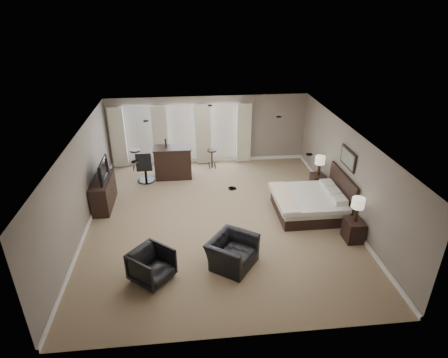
{
  "coord_description": "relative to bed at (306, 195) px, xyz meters",
  "views": [
    {
      "loc": [
        -0.83,
        -9.31,
        5.93
      ],
      "look_at": [
        0.2,
        0.4,
        1.1
      ],
      "focal_mm": 30.0,
      "sensor_mm": 36.0,
      "label": 1
    }
  ],
  "objects": [
    {
      "name": "desk_chair",
      "position": [
        -4.9,
        2.7,
        -0.05
      ],
      "size": [
        0.61,
        0.61,
        1.17
      ],
      "primitive_type": "cube",
      "rotation": [
        0.0,
        0.0,
        3.17
      ],
      "color": "black",
      "rests_on": "ground"
    },
    {
      "name": "bed",
      "position": [
        0.0,
        0.0,
        0.0
      ],
      "size": [
        1.99,
        1.9,
        1.27
      ],
      "primitive_type": "cube",
      "color": "silver",
      "rests_on": "ground"
    },
    {
      "name": "lamp_far",
      "position": [
        0.89,
        1.45,
        0.25
      ],
      "size": [
        0.32,
        0.32,
        0.66
      ],
      "primitive_type": "cube",
      "color": "beige",
      "rests_on": "nightstand_far"
    },
    {
      "name": "dresser",
      "position": [
        -6.03,
        1.11,
        -0.18
      ],
      "size": [
        0.5,
        1.56,
        0.91
      ],
      "primitive_type": "cube",
      "color": "black",
      "rests_on": "ground"
    },
    {
      "name": "nightstand_near",
      "position": [
        0.89,
        -1.45,
        -0.34
      ],
      "size": [
        0.44,
        0.54,
        0.59
      ],
      "primitive_type": "cube",
      "color": "black",
      "rests_on": "ground"
    },
    {
      "name": "room",
      "position": [
        -2.58,
        -0.04,
        0.67
      ],
      "size": [
        7.6,
        8.6,
        2.64
      ],
      "color": "#867155",
      "rests_on": "ground"
    },
    {
      "name": "bar_stool_right",
      "position": [
        -2.49,
        3.6,
        -0.27
      ],
      "size": [
        0.43,
        0.43,
        0.73
      ],
      "primitive_type": "cube",
      "rotation": [
        0.0,
        0.0,
        0.31
      ],
      "color": "black",
      "rests_on": "ground"
    },
    {
      "name": "armchair_far",
      "position": [
        -4.34,
        -2.46,
        -0.2
      ],
      "size": [
        1.13,
        1.14,
        0.86
      ],
      "primitive_type": "imported",
      "rotation": [
        0.0,
        0.0,
        0.87
      ],
      "color": "black",
      "rests_on": "ground"
    },
    {
      "name": "armchair_near",
      "position": [
        -2.44,
        -2.12,
        -0.15
      ],
      "size": [
        1.24,
        1.32,
        0.97
      ],
      "primitive_type": "imported",
      "rotation": [
        0.0,
        0.0,
        0.94
      ],
      "color": "black",
      "rests_on": "ground"
    },
    {
      "name": "bar_counter",
      "position": [
        -3.93,
        2.92,
        -0.05
      ],
      "size": [
        1.33,
        0.69,
        1.16
      ],
      "primitive_type": "cube",
      "color": "black",
      "rests_on": "ground"
    },
    {
      "name": "tv",
      "position": [
        -6.03,
        1.11,
        0.34
      ],
      "size": [
        0.63,
        1.09,
        0.14
      ],
      "primitive_type": "imported",
      "rotation": [
        0.0,
        0.0,
        1.57
      ],
      "color": "black",
      "rests_on": "dresser"
    },
    {
      "name": "nightstand_far",
      "position": [
        0.89,
        1.45,
        -0.36
      ],
      "size": [
        0.41,
        0.51,
        0.55
      ],
      "primitive_type": "cube",
      "color": "black",
      "rests_on": "ground"
    },
    {
      "name": "bar_stool_left",
      "position": [
        -5.32,
        3.7,
        -0.22
      ],
      "size": [
        0.39,
        0.39,
        0.82
      ],
      "primitive_type": "cube",
      "rotation": [
        0.0,
        0.0,
        0.0
      ],
      "color": "black",
      "rests_on": "ground"
    },
    {
      "name": "window_bay",
      "position": [
        -3.58,
        4.07,
        0.57
      ],
      "size": [
        5.25,
        0.2,
        2.3
      ],
      "color": "silver",
      "rests_on": "room"
    },
    {
      "name": "lamp_near",
      "position": [
        0.89,
        -1.45,
        0.3
      ],
      "size": [
        0.33,
        0.33,
        0.68
      ],
      "primitive_type": "cube",
      "color": "beige",
      "rests_on": "nightstand_near"
    },
    {
      "name": "wall_art",
      "position": [
        1.12,
        0.0,
        1.12
      ],
      "size": [
        0.04,
        0.96,
        0.56
      ],
      "primitive_type": "cube",
      "color": "slate",
      "rests_on": "room"
    }
  ]
}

